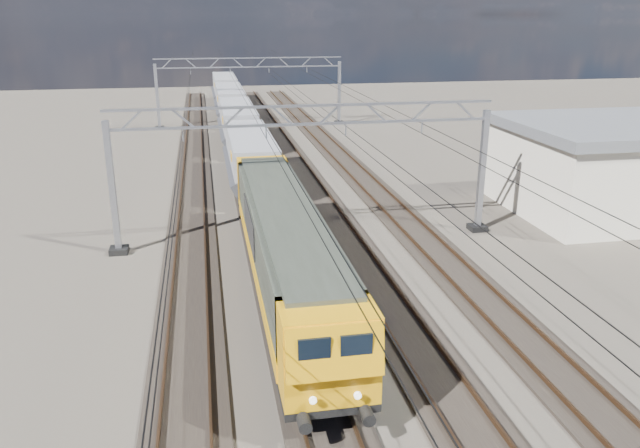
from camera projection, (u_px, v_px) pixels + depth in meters
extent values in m
plane|color=#2C2721|center=(321.00, 270.00, 28.99)|extent=(160.00, 160.00, 0.00)
cube|color=black|center=(190.00, 278.00, 27.92)|extent=(2.60, 140.00, 0.12)
cube|color=brown|center=(173.00, 276.00, 27.75)|extent=(0.08, 140.00, 0.16)
cube|color=brown|center=(206.00, 274.00, 28.00)|extent=(0.08, 140.00, 0.16)
cube|color=black|center=(279.00, 272.00, 28.62)|extent=(2.60, 140.00, 0.12)
cube|color=brown|center=(263.00, 270.00, 28.44)|extent=(0.08, 140.00, 0.16)
cube|color=brown|center=(294.00, 268.00, 28.69)|extent=(0.08, 140.00, 0.16)
cube|color=black|center=(363.00, 266.00, 29.31)|extent=(2.60, 140.00, 0.12)
cube|color=brown|center=(348.00, 264.00, 29.14)|extent=(0.08, 140.00, 0.16)
cube|color=brown|center=(378.00, 262.00, 29.39)|extent=(0.08, 140.00, 0.16)
cube|color=black|center=(444.00, 260.00, 30.01)|extent=(2.60, 140.00, 0.12)
cube|color=brown|center=(429.00, 258.00, 29.83)|extent=(0.08, 140.00, 0.16)
cube|color=brown|center=(458.00, 256.00, 30.08)|extent=(0.08, 140.00, 0.16)
cube|color=#9599A3|center=(112.00, 189.00, 30.01)|extent=(0.30, 0.30, 6.60)
cube|color=#9599A3|center=(482.00, 172.00, 33.31)|extent=(0.30, 0.30, 6.60)
cube|color=black|center=(119.00, 250.00, 31.01)|extent=(0.90, 0.90, 0.30)
cube|color=black|center=(477.00, 228.00, 34.32)|extent=(0.90, 0.90, 0.30)
cube|color=#9599A3|center=(306.00, 106.00, 30.46)|extent=(19.30, 0.18, 0.12)
cube|color=#9599A3|center=(306.00, 124.00, 30.75)|extent=(19.30, 0.18, 0.12)
cube|color=#9599A3|center=(131.00, 120.00, 29.16)|extent=(1.03, 0.10, 0.94)
cube|color=#9599A3|center=(183.00, 119.00, 29.57)|extent=(1.03, 0.10, 0.94)
cube|color=#9599A3|center=(233.00, 117.00, 29.99)|extent=(1.03, 0.10, 0.94)
cube|color=#9599A3|center=(282.00, 116.00, 30.40)|extent=(1.03, 0.10, 0.94)
cube|color=#9599A3|center=(330.00, 114.00, 30.81)|extent=(1.03, 0.10, 0.94)
cube|color=#9599A3|center=(376.00, 113.00, 31.23)|extent=(1.03, 0.10, 0.94)
cube|color=#9599A3|center=(422.00, 112.00, 31.64)|extent=(1.03, 0.10, 0.94)
cube|color=#9599A3|center=(466.00, 110.00, 32.05)|extent=(1.03, 0.10, 0.94)
cube|color=#9599A3|center=(183.00, 135.00, 29.81)|extent=(0.06, 0.06, 0.65)
cube|color=#9599A3|center=(266.00, 132.00, 30.51)|extent=(0.06, 0.06, 0.65)
cube|color=#9599A3|center=(346.00, 129.00, 31.20)|extent=(0.06, 0.06, 0.65)
cube|color=#9599A3|center=(422.00, 127.00, 31.90)|extent=(0.06, 0.06, 0.65)
cube|color=#9599A3|center=(157.00, 97.00, 63.55)|extent=(0.30, 0.30, 6.60)
cube|color=#9599A3|center=(339.00, 93.00, 66.85)|extent=(0.30, 0.30, 6.60)
cube|color=black|center=(160.00, 128.00, 64.55)|extent=(0.90, 0.90, 0.30)
cube|color=black|center=(339.00, 122.00, 67.85)|extent=(0.90, 0.90, 0.30)
cube|color=#9599A3|center=(249.00, 58.00, 64.00)|extent=(19.30, 0.18, 0.12)
cube|color=#9599A3|center=(250.00, 67.00, 64.29)|extent=(19.30, 0.18, 0.12)
cube|color=#9599A3|center=(167.00, 64.00, 62.70)|extent=(1.03, 0.10, 0.94)
cube|color=#9599A3|center=(191.00, 63.00, 63.11)|extent=(1.03, 0.10, 0.94)
cube|color=#9599A3|center=(214.00, 63.00, 63.53)|extent=(1.03, 0.10, 0.94)
cube|color=#9599A3|center=(238.00, 63.00, 63.94)|extent=(1.03, 0.10, 0.94)
cube|color=#9599A3|center=(261.00, 62.00, 64.35)|extent=(1.03, 0.10, 0.94)
cube|color=#9599A3|center=(284.00, 62.00, 64.76)|extent=(1.03, 0.10, 0.94)
cube|color=#9599A3|center=(306.00, 62.00, 65.18)|extent=(1.03, 0.10, 0.94)
cube|color=#9599A3|center=(328.00, 61.00, 65.59)|extent=(1.03, 0.10, 0.94)
cube|color=#9599A3|center=(191.00, 71.00, 63.35)|extent=(0.06, 0.06, 0.65)
cube|color=#9599A3|center=(230.00, 70.00, 64.05)|extent=(0.06, 0.06, 0.65)
cube|color=#9599A3|center=(269.00, 70.00, 64.74)|extent=(0.06, 0.06, 0.65)
cube|color=#9599A3|center=(307.00, 69.00, 65.44)|extent=(0.06, 0.06, 0.65)
cylinder|color=black|center=(185.00, 127.00, 33.64)|extent=(0.03, 140.00, 0.03)
cylinder|color=black|center=(184.00, 118.00, 33.48)|extent=(0.03, 140.00, 0.03)
cylinder|color=black|center=(259.00, 125.00, 34.34)|extent=(0.03, 140.00, 0.03)
cylinder|color=black|center=(259.00, 116.00, 34.18)|extent=(0.03, 140.00, 0.03)
cylinder|color=black|center=(330.00, 123.00, 35.03)|extent=(0.03, 140.00, 0.03)
cylinder|color=black|center=(330.00, 114.00, 34.87)|extent=(0.03, 140.00, 0.03)
cylinder|color=black|center=(398.00, 121.00, 35.73)|extent=(0.03, 140.00, 0.03)
cylinder|color=black|center=(399.00, 112.00, 35.57)|extent=(0.03, 140.00, 0.03)
cube|color=black|center=(312.00, 359.00, 20.10)|extent=(2.20, 3.60, 0.60)
cube|color=black|center=(269.00, 229.00, 32.21)|extent=(2.20, 3.60, 0.60)
cube|color=black|center=(285.00, 271.00, 26.03)|extent=(2.65, 20.00, 0.25)
cube|color=black|center=(285.00, 279.00, 26.15)|extent=(2.20, 4.50, 0.75)
cube|color=#2C3028|center=(284.00, 239.00, 25.58)|extent=(2.65, 17.00, 2.60)
cube|color=orange|center=(252.00, 264.00, 25.66)|extent=(0.04, 17.00, 0.60)
cube|color=orange|center=(317.00, 259.00, 26.13)|extent=(0.04, 17.00, 0.60)
cube|color=black|center=(249.00, 225.00, 26.16)|extent=(0.05, 5.00, 1.40)
cube|color=black|center=(313.00, 221.00, 26.63)|extent=(0.05, 5.00, 1.40)
cube|color=#2C3028|center=(284.00, 207.00, 25.14)|extent=(2.25, 18.00, 0.15)
cube|color=orange|center=(327.00, 350.00, 17.10)|extent=(2.65, 1.80, 2.60)
cube|color=orange|center=(335.00, 351.00, 16.05)|extent=(2.60, 0.46, 1.52)
cube|color=black|center=(314.00, 352.00, 15.83)|extent=(0.85, 0.08, 0.75)
cube|color=black|center=(356.00, 348.00, 16.02)|extent=(0.85, 0.08, 0.75)
cylinder|color=black|center=(304.00, 423.00, 16.28)|extent=(0.36, 0.50, 0.36)
cylinder|color=black|center=(367.00, 416.00, 16.58)|extent=(0.36, 0.50, 0.36)
cylinder|color=white|center=(313.00, 400.00, 16.22)|extent=(0.20, 0.08, 0.20)
cylinder|color=white|center=(358.00, 395.00, 16.43)|extent=(0.20, 0.08, 0.20)
cube|color=orange|center=(263.00, 183.00, 34.05)|extent=(2.65, 1.80, 2.60)
cube|color=orange|center=(261.00, 170.00, 34.78)|extent=(2.60, 0.46, 1.52)
cube|color=black|center=(251.00, 168.00, 34.75)|extent=(0.85, 0.08, 0.75)
cube|color=black|center=(270.00, 167.00, 34.94)|extent=(0.85, 0.08, 0.75)
cylinder|color=black|center=(247.00, 202.00, 35.47)|extent=(0.36, 0.50, 0.36)
cylinder|color=black|center=(276.00, 201.00, 35.77)|extent=(0.36, 0.50, 0.36)
cylinder|color=white|center=(251.00, 192.00, 35.23)|extent=(0.20, 0.08, 0.20)
cylinder|color=white|center=(272.00, 191.00, 35.44)|extent=(0.20, 0.08, 0.20)
cube|color=black|center=(257.00, 195.00, 38.46)|extent=(2.20, 2.60, 0.55)
cube|color=black|center=(246.00, 163.00, 46.84)|extent=(2.20, 2.60, 0.55)
cube|color=black|center=(251.00, 172.00, 42.54)|extent=(2.40, 13.00, 0.20)
cube|color=gray|center=(250.00, 147.00, 41.99)|extent=(2.80, 12.00, 1.80)
cube|color=#3F4046|center=(237.00, 166.00, 42.22)|extent=(1.48, 12.00, 1.36)
cube|color=#3F4046|center=(265.00, 165.00, 42.55)|extent=(1.48, 12.00, 1.36)
cube|color=orange|center=(231.00, 156.00, 38.91)|extent=(0.04, 1.20, 0.50)
cube|color=black|center=(242.00, 149.00, 51.69)|extent=(2.20, 2.60, 0.55)
cube|color=black|center=(236.00, 130.00, 60.07)|extent=(2.20, 2.60, 0.55)
cube|color=black|center=(238.00, 135.00, 55.77)|extent=(2.40, 13.00, 0.20)
cube|color=gray|center=(238.00, 115.00, 55.22)|extent=(2.80, 12.00, 1.80)
cube|color=#3F4046|center=(227.00, 130.00, 55.45)|extent=(1.48, 12.00, 1.36)
cube|color=#3F4046|center=(249.00, 129.00, 55.78)|extent=(1.48, 12.00, 1.36)
cube|color=orange|center=(223.00, 120.00, 52.14)|extent=(0.04, 1.20, 0.50)
cube|color=black|center=(233.00, 121.00, 64.92)|extent=(2.20, 2.60, 0.55)
cube|color=black|center=(229.00, 109.00, 73.30)|extent=(2.20, 2.60, 0.55)
cube|color=black|center=(231.00, 112.00, 69.00)|extent=(2.40, 13.00, 0.20)
cube|color=gray|center=(230.00, 96.00, 68.45)|extent=(2.80, 12.00, 1.80)
cube|color=#3F4046|center=(222.00, 108.00, 68.68)|extent=(1.48, 12.00, 1.36)
cube|color=#3F4046|center=(239.00, 107.00, 69.01)|extent=(1.48, 12.00, 1.36)
cube|color=orange|center=(218.00, 99.00, 65.37)|extent=(0.04, 1.20, 0.50)
cube|color=black|center=(227.00, 103.00, 78.15)|extent=(2.20, 2.60, 0.55)
cube|color=black|center=(224.00, 95.00, 86.53)|extent=(2.20, 2.60, 0.55)
cube|color=black|center=(225.00, 96.00, 82.22)|extent=(2.40, 13.00, 0.20)
cube|color=gray|center=(225.00, 83.00, 81.68)|extent=(2.80, 12.00, 1.80)
cube|color=#3F4046|center=(218.00, 93.00, 81.91)|extent=(1.48, 12.00, 1.36)
cube|color=#3F4046|center=(232.00, 92.00, 82.24)|extent=(1.48, 12.00, 1.36)
cube|color=orange|center=(214.00, 85.00, 78.60)|extent=(0.04, 1.20, 0.50)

